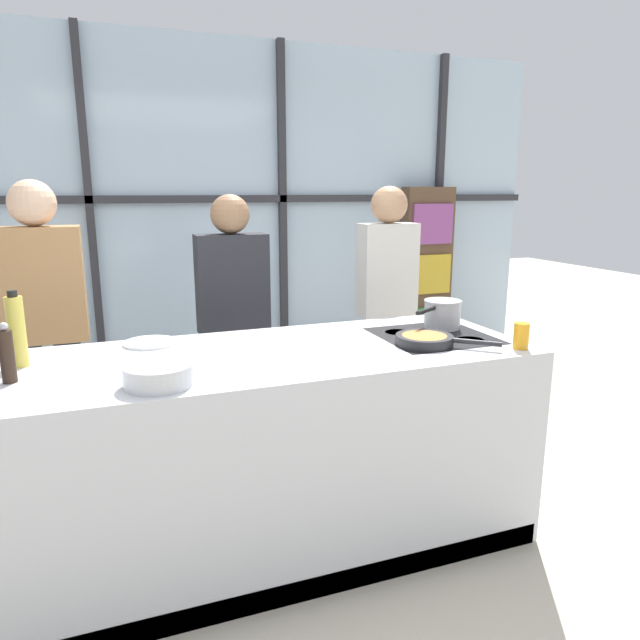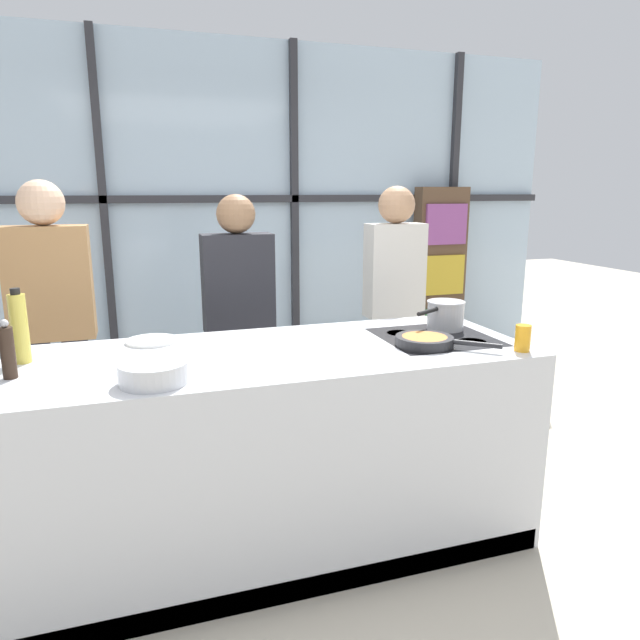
% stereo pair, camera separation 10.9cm
% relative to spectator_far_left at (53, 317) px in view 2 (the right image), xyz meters
% --- Properties ---
extents(ground_plane, '(18.00, 18.00, 0.00)m').
position_rel_spectator_far_left_xyz_m(ground_plane, '(1.00, -0.93, -0.95)').
color(ground_plane, '#BCB29E').
extents(back_window_wall, '(6.40, 0.10, 2.80)m').
position_rel_spectator_far_left_xyz_m(back_window_wall, '(1.00, 1.58, 0.45)').
color(back_window_wall, silver).
rests_on(back_window_wall, ground_plane).
extents(bookshelf, '(0.48, 0.19, 1.64)m').
position_rel_spectator_far_left_xyz_m(bookshelf, '(3.12, 1.39, -0.13)').
color(bookshelf, brown).
rests_on(bookshelf, ground_plane).
extents(demo_island, '(2.24, 0.87, 0.92)m').
position_rel_spectator_far_left_xyz_m(demo_island, '(1.00, -0.93, -0.49)').
color(demo_island, silver).
rests_on(demo_island, ground_plane).
extents(spectator_far_left, '(0.42, 0.23, 1.66)m').
position_rel_spectator_far_left_xyz_m(spectator_far_left, '(0.00, 0.00, 0.00)').
color(spectator_far_left, '#232838').
rests_on(spectator_far_left, ground_plane).
extents(spectator_center_left, '(0.41, 0.22, 1.59)m').
position_rel_spectator_far_left_xyz_m(spectator_center_left, '(1.00, -0.00, -0.04)').
color(spectator_center_left, '#232838').
rests_on(spectator_center_left, ground_plane).
extents(spectator_center_right, '(0.37, 0.23, 1.64)m').
position_rel_spectator_far_left_xyz_m(spectator_center_right, '(2.00, -0.00, 0.01)').
color(spectator_center_right, '#47382D').
rests_on(spectator_center_right, ground_plane).
extents(frying_pan, '(0.39, 0.36, 0.04)m').
position_rel_spectator_far_left_xyz_m(frying_pan, '(1.66, -1.06, -0.00)').
color(frying_pan, '#232326').
rests_on(frying_pan, demo_island).
extents(saucepan, '(0.32, 0.23, 0.14)m').
position_rel_spectator_far_left_xyz_m(saucepan, '(1.90, -0.80, 0.05)').
color(saucepan, silver).
rests_on(saucepan, demo_island).
extents(white_plate, '(0.23, 0.23, 0.01)m').
position_rel_spectator_far_left_xyz_m(white_plate, '(0.49, -0.61, -0.02)').
color(white_plate, white).
rests_on(white_plate, demo_island).
extents(mixing_bowl, '(0.25, 0.25, 0.08)m').
position_rel_spectator_far_left_xyz_m(mixing_bowl, '(0.48, -1.21, 0.02)').
color(mixing_bowl, silver).
rests_on(mixing_bowl, demo_island).
extents(oil_bottle, '(0.07, 0.07, 0.31)m').
position_rel_spectator_far_left_xyz_m(oil_bottle, '(-0.02, -0.78, 0.12)').
color(oil_bottle, '#E0CC4C').
rests_on(oil_bottle, demo_island).
extents(pepper_grinder, '(0.05, 0.05, 0.22)m').
position_rel_spectator_far_left_xyz_m(pepper_grinder, '(-0.03, -0.98, 0.08)').
color(pepper_grinder, '#332319').
rests_on(pepper_grinder, demo_island).
extents(juice_glass_near, '(0.07, 0.07, 0.12)m').
position_rel_spectator_far_left_xyz_m(juice_glass_near, '(2.02, -1.26, 0.03)').
color(juice_glass_near, orange).
rests_on(juice_glass_near, demo_island).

